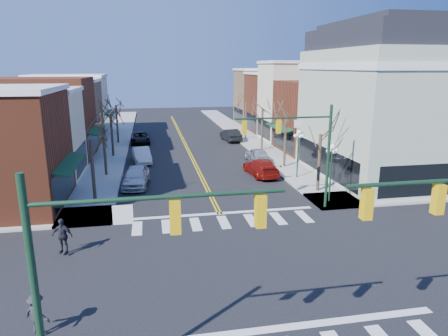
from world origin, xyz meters
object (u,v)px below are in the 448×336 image
victorian_corner (393,102)px  car_left_near (136,177)px  car_right_mid (257,155)px  pedestrian_dark_a (62,236)px  car_left_mid (142,155)px  pedestrian_dark_b (37,314)px  lamppost_midblock (298,146)px  car_right_far (231,135)px  car_right_near (261,167)px  lamppost_corner (331,163)px  car_left_far (141,138)px

victorian_corner → car_left_near: (-22.17, 0.77, -5.83)m
car_right_mid → pedestrian_dark_a: (-15.48, -18.39, 0.33)m
car_left_mid → pedestrian_dark_b: (-3.41, -27.24, 0.17)m
lamppost_midblock → car_right_far: bearing=96.2°
car_right_near → pedestrian_dark_b: bearing=50.0°
car_left_near → car_right_far: bearing=63.7°
lamppost_corner → car_left_mid: (-13.49, 15.36, -2.20)m
lamppost_corner → lamppost_midblock: (0.00, 6.50, 0.00)m
car_left_mid → car_right_near: (10.67, -7.20, -0.00)m
pedestrian_dark_b → car_left_near: bearing=-70.4°
car_right_far → lamppost_corner: bearing=88.6°
victorian_corner → car_left_mid: 24.44m
car_right_mid → car_left_mid: bearing=-12.0°
victorian_corner → car_right_mid: victorian_corner is taller
pedestrian_dark_a → victorian_corner: bearing=41.4°
car_left_mid → car_right_mid: 11.89m
lamppost_corner → car_left_near: bearing=154.0°
car_left_far → pedestrian_dark_b: 38.15m
car_right_mid → car_right_far: 12.35m
car_left_far → car_right_near: (10.96, -17.97, 0.04)m
victorian_corner → car_right_mid: (-10.10, 7.19, -5.90)m
lamppost_corner → car_right_near: 8.91m
car_right_far → pedestrian_dark_b: bearing=62.3°
lamppost_midblock → lamppost_corner: bearing=-90.0°
victorian_corner → car_right_far: victorian_corner is taller
car_right_near → pedestrian_dark_a: bearing=37.8°
car_left_far → pedestrian_dark_b: pedestrian_dark_b is taller
pedestrian_dark_b → pedestrian_dark_a: bearing=-57.9°
lamppost_corner → car_left_near: size_ratio=0.89×
lamppost_corner → pedestrian_dark_a: bearing=-163.2°
car_left_far → car_right_far: (11.72, -0.59, 0.09)m
car_left_far → pedestrian_dark_a: bearing=-97.3°
car_right_far → pedestrian_dark_a: (-15.22, -30.74, 0.29)m
lamppost_corner → pedestrian_dark_a: 18.15m
car_left_near → car_left_far: (0.08, 19.36, -0.12)m
car_left_near → pedestrian_dark_a: 12.45m
lamppost_midblock → pedestrian_dark_a: (-17.28, -11.70, -1.87)m
lamppost_midblock → car_left_far: lamppost_midblock is taller
car_right_far → victorian_corner: bearing=111.9°
victorian_corner → car_left_mid: (-21.79, 9.36, -5.90)m
pedestrian_dark_a → pedestrian_dark_b: (0.38, -6.68, -0.16)m
car_left_near → pedestrian_dark_b: pedestrian_dark_b is taller
victorian_corner → lamppost_midblock: victorian_corner is taller
victorian_corner → car_right_far: bearing=117.9°
car_left_mid → car_right_near: bearing=-40.8°
lamppost_corner → car_left_near: 15.58m
pedestrian_dark_b → victorian_corner: bearing=-115.8°
lamppost_midblock → car_right_far: lamppost_midblock is taller
car_right_far → car_left_mid: bearing=35.6°
lamppost_midblock → car_right_mid: 7.27m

